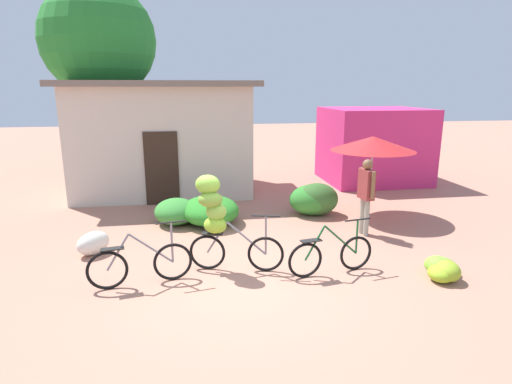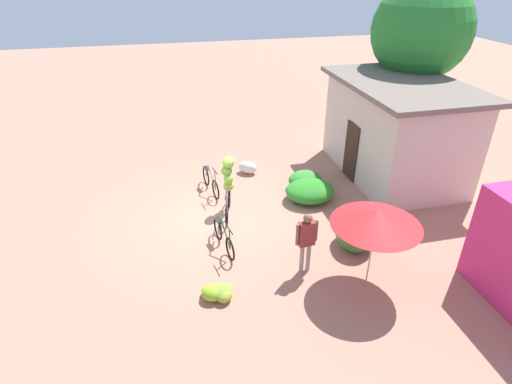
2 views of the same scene
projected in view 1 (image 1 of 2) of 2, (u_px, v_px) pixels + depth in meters
ground_plane at (239, 280)px, 7.08m from camera, size 60.00×60.00×0.00m
building_low at (163, 137)px, 12.79m from camera, size 5.55×3.68×3.32m
shop_pink at (373, 145)px, 14.27m from camera, size 3.20×2.80×2.46m
tree_behind_building at (98, 41)px, 13.30m from camera, size 3.58×3.58×6.37m
hedge_bush_front_left at (176, 211)px, 9.95m from camera, size 1.00×1.14×0.60m
hedge_bush_front_right at (210, 210)px, 9.96m from camera, size 1.37×1.60×0.64m
hedge_bush_mid at (313, 200)px, 10.66m from camera, size 1.21×1.02×0.77m
hedge_bush_by_door at (317, 199)px, 10.60m from camera, size 1.09×0.89×0.82m
market_umbrella at (373, 144)px, 10.24m from camera, size 2.06×2.06×1.99m
bicycle_leftmost at (141, 264)px, 6.85m from camera, size 1.67×0.34×1.03m
bicycle_near_pile at (218, 214)px, 7.25m from camera, size 1.64×0.60×1.71m
bicycle_center_loaded at (331, 255)px, 7.25m from camera, size 1.59×0.33×0.95m
banana_pile_on_ground at (443, 269)px, 7.14m from camera, size 0.74×0.85×0.34m
produce_sack at (93, 243)px, 8.15m from camera, size 0.77×0.82×0.44m
person_vendor at (366, 189)px, 9.03m from camera, size 0.25×0.58×1.67m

